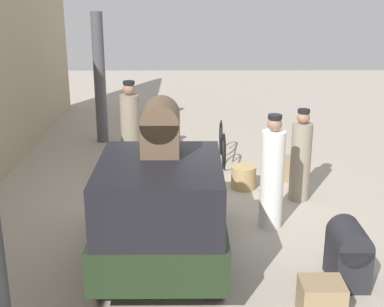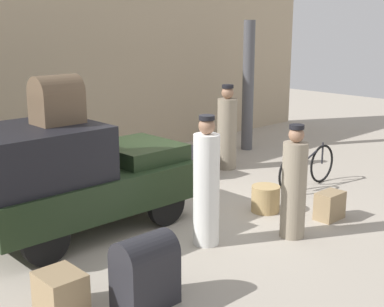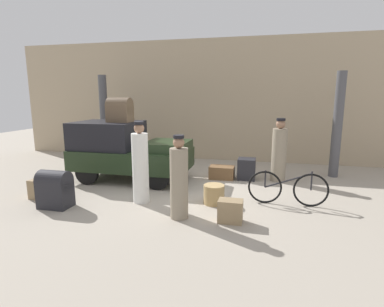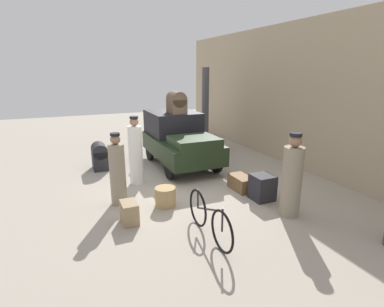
{
  "view_description": "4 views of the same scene",
  "coord_description": "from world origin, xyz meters",
  "px_view_note": "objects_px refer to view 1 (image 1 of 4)",
  "views": [
    {
      "loc": [
        -8.66,
        0.28,
        3.84
      ],
      "look_at": [
        0.2,
        0.2,
        0.95
      ],
      "focal_mm": 50.0,
      "sensor_mm": 36.0,
      "label": 1
    },
    {
      "loc": [
        -5.77,
        -6.15,
        3.11
      ],
      "look_at": [
        0.2,
        0.2,
        0.95
      ],
      "focal_mm": 50.0,
      "sensor_mm": 36.0,
      "label": 2
    },
    {
      "loc": [
        1.99,
        -7.27,
        2.44
      ],
      "look_at": [
        0.2,
        0.2,
        0.95
      ],
      "focal_mm": 28.0,
      "sensor_mm": 36.0,
      "label": 3
    },
    {
      "loc": [
        7.04,
        -2.77,
        3.03
      ],
      "look_at": [
        0.2,
        0.2,
        0.95
      ],
      "focal_mm": 28.0,
      "sensor_mm": 36.0,
      "label": 4
    }
  ],
  "objects_px": {
    "porter_with_bicycle": "(130,127)",
    "porter_carrying_trunk": "(272,176)",
    "bicycle": "(222,144)",
    "porter_standing_middle": "(301,159)",
    "suitcase_black_upright": "(287,169)",
    "trunk_barrel_dark": "(348,252)",
    "wicker_basket": "(243,177)",
    "suitcase_tan_flat": "(321,299)",
    "trunk_on_truck_roof": "(161,127)",
    "trunk_wicker_pale": "(129,163)",
    "truck": "(162,204)",
    "trunk_umber_medium": "(131,181)"
  },
  "relations": [
    {
      "from": "porter_carrying_trunk",
      "to": "trunk_barrel_dark",
      "type": "bearing_deg",
      "value": -155.94
    },
    {
      "from": "porter_with_bicycle",
      "to": "trunk_umber_medium",
      "type": "xyz_separation_m",
      "value": [
        -1.62,
        -0.15,
        -0.64
      ]
    },
    {
      "from": "trunk_wicker_pale",
      "to": "trunk_umber_medium",
      "type": "relative_size",
      "value": 0.85
    },
    {
      "from": "suitcase_black_upright",
      "to": "trunk_on_truck_roof",
      "type": "relative_size",
      "value": 0.69
    },
    {
      "from": "trunk_umber_medium",
      "to": "trunk_on_truck_roof",
      "type": "relative_size",
      "value": 1.05
    },
    {
      "from": "porter_with_bicycle",
      "to": "trunk_wicker_pale",
      "type": "xyz_separation_m",
      "value": [
        -0.9,
        -0.05,
        -0.52
      ]
    },
    {
      "from": "wicker_basket",
      "to": "trunk_barrel_dark",
      "type": "height_order",
      "value": "trunk_barrel_dark"
    },
    {
      "from": "porter_with_bicycle",
      "to": "wicker_basket",
      "type": "bearing_deg",
      "value": -123.11
    },
    {
      "from": "porter_with_bicycle",
      "to": "porter_standing_middle",
      "type": "bearing_deg",
      "value": -122.24
    },
    {
      "from": "trunk_wicker_pale",
      "to": "bicycle",
      "type": "bearing_deg",
      "value": -62.38
    },
    {
      "from": "porter_standing_middle",
      "to": "suitcase_black_upright",
      "type": "xyz_separation_m",
      "value": [
        1.03,
        0.02,
        -0.55
      ]
    },
    {
      "from": "trunk_wicker_pale",
      "to": "porter_carrying_trunk",
      "type": "bearing_deg",
      "value": -131.95
    },
    {
      "from": "suitcase_black_upright",
      "to": "truck",
      "type": "bearing_deg",
      "value": 144.68
    },
    {
      "from": "wicker_basket",
      "to": "trunk_on_truck_roof",
      "type": "xyz_separation_m",
      "value": [
        -2.98,
        1.42,
        1.81
      ]
    },
    {
      "from": "bicycle",
      "to": "porter_carrying_trunk",
      "type": "xyz_separation_m",
      "value": [
        -3.29,
        -0.58,
        0.47
      ]
    },
    {
      "from": "trunk_umber_medium",
      "to": "porter_with_bicycle",
      "type": "bearing_deg",
      "value": 5.44
    },
    {
      "from": "trunk_umber_medium",
      "to": "suitcase_black_upright",
      "type": "distance_m",
      "value": 3.14
    },
    {
      "from": "porter_carrying_trunk",
      "to": "suitcase_black_upright",
      "type": "distance_m",
      "value": 2.33
    },
    {
      "from": "porter_standing_middle",
      "to": "trunk_on_truck_roof",
      "type": "xyz_separation_m",
      "value": [
        -2.43,
        2.38,
        1.26
      ]
    },
    {
      "from": "bicycle",
      "to": "porter_standing_middle",
      "type": "bearing_deg",
      "value": -149.81
    },
    {
      "from": "truck",
      "to": "suitcase_tan_flat",
      "type": "xyz_separation_m",
      "value": [
        -1.29,
        -1.93,
        -0.67
      ]
    },
    {
      "from": "porter_with_bicycle",
      "to": "trunk_umber_medium",
      "type": "height_order",
      "value": "porter_with_bicycle"
    },
    {
      "from": "wicker_basket",
      "to": "suitcase_black_upright",
      "type": "relative_size",
      "value": 1.01
    },
    {
      "from": "porter_with_bicycle",
      "to": "trunk_umber_medium",
      "type": "bearing_deg",
      "value": -174.56
    },
    {
      "from": "porter_with_bicycle",
      "to": "suitcase_tan_flat",
      "type": "distance_m",
      "value": 6.34
    },
    {
      "from": "truck",
      "to": "trunk_on_truck_roof",
      "type": "distance_m",
      "value": 1.14
    },
    {
      "from": "truck",
      "to": "suitcase_black_upright",
      "type": "bearing_deg",
      "value": -35.32
    },
    {
      "from": "trunk_umber_medium",
      "to": "porter_standing_middle",
      "type": "bearing_deg",
      "value": -97.98
    },
    {
      "from": "porter_standing_middle",
      "to": "suitcase_tan_flat",
      "type": "relative_size",
      "value": 3.27
    },
    {
      "from": "truck",
      "to": "trunk_barrel_dark",
      "type": "distance_m",
      "value": 2.55
    },
    {
      "from": "trunk_umber_medium",
      "to": "trunk_barrel_dark",
      "type": "height_order",
      "value": "trunk_barrel_dark"
    },
    {
      "from": "truck",
      "to": "trunk_wicker_pale",
      "type": "bearing_deg",
      "value": 13.59
    },
    {
      "from": "porter_with_bicycle",
      "to": "porter_carrying_trunk",
      "type": "distance_m",
      "value": 4.09
    },
    {
      "from": "porter_standing_middle",
      "to": "trunk_wicker_pale",
      "type": "bearing_deg",
      "value": 70.22
    },
    {
      "from": "suitcase_black_upright",
      "to": "trunk_on_truck_roof",
      "type": "distance_m",
      "value": 4.56
    },
    {
      "from": "wicker_basket",
      "to": "suitcase_tan_flat",
      "type": "xyz_separation_m",
      "value": [
        -4.14,
        -0.51,
        0.01
      ]
    },
    {
      "from": "porter_with_bicycle",
      "to": "trunk_on_truck_roof",
      "type": "bearing_deg",
      "value": -168.84
    },
    {
      "from": "porter_with_bicycle",
      "to": "porter_standing_middle",
      "type": "relative_size",
      "value": 1.07
    },
    {
      "from": "truck",
      "to": "trunk_umber_medium",
      "type": "relative_size",
      "value": 4.59
    },
    {
      "from": "bicycle",
      "to": "suitcase_tan_flat",
      "type": "height_order",
      "value": "bicycle"
    },
    {
      "from": "truck",
      "to": "suitcase_black_upright",
      "type": "distance_m",
      "value": 4.13
    },
    {
      "from": "porter_with_bicycle",
      "to": "suitcase_black_upright",
      "type": "relative_size",
      "value": 3.83
    },
    {
      "from": "truck",
      "to": "wicker_basket",
      "type": "bearing_deg",
      "value": -26.54
    },
    {
      "from": "trunk_wicker_pale",
      "to": "suitcase_black_upright",
      "type": "distance_m",
      "value": 3.19
    },
    {
      "from": "suitcase_tan_flat",
      "to": "bicycle",
      "type": "bearing_deg",
      "value": 8.08
    },
    {
      "from": "suitcase_tan_flat",
      "to": "suitcase_black_upright",
      "type": "xyz_separation_m",
      "value": [
        4.62,
        -0.42,
        -0.01
      ]
    },
    {
      "from": "bicycle",
      "to": "porter_standing_middle",
      "type": "xyz_separation_m",
      "value": [
        -2.17,
        -1.26,
        0.39
      ]
    },
    {
      "from": "trunk_wicker_pale",
      "to": "trunk_barrel_dark",
      "type": "height_order",
      "value": "trunk_barrel_dark"
    },
    {
      "from": "wicker_basket",
      "to": "trunk_on_truck_roof",
      "type": "bearing_deg",
      "value": 154.47
    },
    {
      "from": "suitcase_tan_flat",
      "to": "trunk_barrel_dark",
      "type": "bearing_deg",
      "value": -34.39
    }
  ]
}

